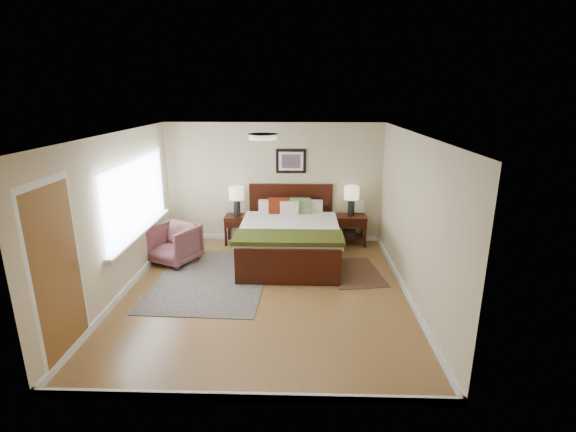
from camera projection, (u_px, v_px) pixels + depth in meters
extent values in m
plane|color=olive|center=(265.00, 292.00, 6.69)|extent=(5.00, 5.00, 0.00)
cube|color=#C0AA8B|center=(274.00, 183.00, 8.73)|extent=(4.50, 0.04, 2.50)
cube|color=#C0AA8B|center=(242.00, 293.00, 3.94)|extent=(4.50, 0.04, 2.50)
cube|color=#C0AA8B|center=(118.00, 216.00, 6.40)|extent=(0.04, 5.00, 2.50)
cube|color=#C0AA8B|center=(413.00, 218.00, 6.27)|extent=(0.04, 5.00, 2.50)
cube|color=white|center=(263.00, 134.00, 5.98)|extent=(4.50, 5.00, 0.02)
cube|color=silver|center=(136.00, 196.00, 7.03)|extent=(0.02, 2.72, 1.32)
cube|color=silver|center=(137.00, 196.00, 7.03)|extent=(0.01, 2.60, 1.20)
cube|color=silver|center=(143.00, 231.00, 7.21)|extent=(0.10, 2.72, 0.04)
cube|color=silver|center=(57.00, 272.00, 4.77)|extent=(0.01, 1.00, 2.18)
cube|color=brown|center=(58.00, 276.00, 4.78)|extent=(0.01, 0.90, 2.10)
cylinder|color=#999999|center=(78.00, 266.00, 5.16)|extent=(0.04, 0.04, 0.04)
cylinder|color=white|center=(263.00, 137.00, 6.00)|extent=(0.40, 0.40, 0.07)
cylinder|color=beige|center=(263.00, 134.00, 5.99)|extent=(0.44, 0.44, 0.01)
cube|color=#370F08|center=(291.00, 212.00, 8.86)|extent=(1.75, 0.06, 1.22)
cube|color=#370F08|center=(288.00, 267.00, 6.83)|extent=(1.75, 0.06, 0.61)
cube|color=#370F08|center=(246.00, 242.00, 7.91)|extent=(0.06, 2.19, 0.20)
cube|color=#370F08|center=(334.00, 243.00, 7.86)|extent=(0.06, 2.19, 0.20)
cube|color=silver|center=(289.00, 235.00, 7.84)|extent=(1.65, 2.17, 0.24)
cube|color=silver|center=(289.00, 229.00, 7.70)|extent=(1.83, 1.94, 0.11)
cube|color=#353F12|center=(288.00, 238.00, 7.06)|extent=(1.87, 0.70, 0.08)
cube|color=silver|center=(272.00, 207.00, 8.59)|extent=(0.55, 0.18, 0.28)
cube|color=silver|center=(309.00, 207.00, 8.57)|extent=(0.55, 0.18, 0.28)
cube|color=#5E190A|center=(279.00, 206.00, 8.46)|extent=(0.42, 0.17, 0.35)
cube|color=#5D7744|center=(300.00, 207.00, 8.45)|extent=(0.42, 0.16, 0.35)
cube|color=beige|center=(289.00, 209.00, 8.38)|extent=(0.37, 0.13, 0.31)
cube|color=black|center=(291.00, 161.00, 8.57)|extent=(0.62, 0.03, 0.50)
cube|color=silver|center=(291.00, 161.00, 8.55)|extent=(0.50, 0.01, 0.38)
cube|color=#A52D23|center=(291.00, 161.00, 8.54)|extent=(0.38, 0.01, 0.28)
cube|color=#370F08|center=(237.00, 217.00, 8.73)|extent=(0.50, 0.45, 0.05)
cube|color=#370F08|center=(226.00, 233.00, 8.63)|extent=(0.05, 0.05, 0.56)
cube|color=#370F08|center=(247.00, 233.00, 8.62)|extent=(0.05, 0.05, 0.56)
cube|color=#370F08|center=(229.00, 227.00, 9.01)|extent=(0.05, 0.05, 0.56)
cube|color=#370F08|center=(249.00, 227.00, 8.99)|extent=(0.05, 0.05, 0.56)
cube|color=#370F08|center=(236.00, 224.00, 8.55)|extent=(0.44, 0.03, 0.14)
cube|color=#370F08|center=(351.00, 217.00, 8.65)|extent=(0.63, 0.47, 0.05)
cube|color=#370F08|center=(337.00, 234.00, 8.55)|extent=(0.05, 0.05, 0.58)
cube|color=#370F08|center=(365.00, 234.00, 8.53)|extent=(0.05, 0.05, 0.58)
cube|color=#370F08|center=(336.00, 228.00, 8.95)|extent=(0.05, 0.05, 0.58)
cube|color=#370F08|center=(362.00, 228.00, 8.93)|extent=(0.05, 0.05, 0.58)
cube|color=#370F08|center=(352.00, 224.00, 8.47)|extent=(0.57, 0.03, 0.14)
cube|color=#370F08|center=(350.00, 237.00, 8.78)|extent=(0.57, 0.41, 0.03)
cube|color=black|center=(350.00, 236.00, 8.77)|extent=(0.23, 0.29, 0.03)
cube|color=black|center=(350.00, 235.00, 8.76)|extent=(0.23, 0.29, 0.03)
cube|color=black|center=(350.00, 233.00, 8.75)|extent=(0.23, 0.29, 0.03)
cube|color=black|center=(350.00, 231.00, 8.74)|extent=(0.23, 0.29, 0.03)
cylinder|color=black|center=(237.00, 208.00, 8.67)|extent=(0.14, 0.14, 0.32)
cylinder|color=black|center=(237.00, 200.00, 8.62)|extent=(0.02, 0.02, 0.06)
cylinder|color=beige|center=(236.00, 193.00, 8.58)|extent=(0.30, 0.30, 0.26)
cylinder|color=black|center=(351.00, 208.00, 8.60)|extent=(0.14, 0.14, 0.32)
cylinder|color=black|center=(351.00, 199.00, 8.55)|extent=(0.02, 0.02, 0.06)
cylinder|color=beige|center=(352.00, 193.00, 8.51)|extent=(0.30, 0.30, 0.26)
imported|color=brown|center=(174.00, 244.00, 7.77)|extent=(1.04, 1.05, 0.72)
cube|color=#0B1B3A|center=(212.00, 279.00, 7.14)|extent=(1.92, 2.64, 0.01)
cube|color=black|center=(355.00, 272.00, 7.40)|extent=(1.05, 1.40, 0.01)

